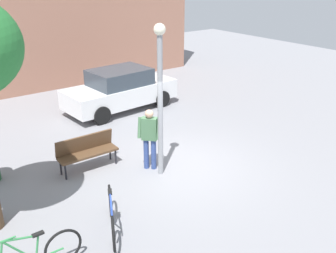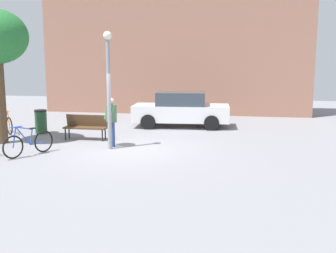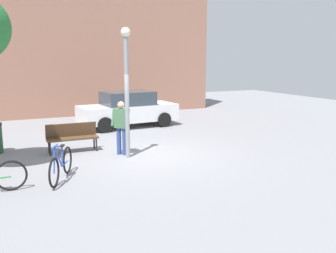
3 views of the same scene
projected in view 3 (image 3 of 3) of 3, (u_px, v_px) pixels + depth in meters
name	position (u px, v px, depth m)	size (l,w,h in m)	color
ground_plane	(146.00, 155.00, 11.61)	(36.00, 36.00, 0.00)	gray
building_facade	(77.00, 38.00, 19.63)	(14.59, 2.00, 8.00)	#9E6B56
lamppost	(127.00, 82.00, 10.94)	(0.28, 0.28, 3.85)	gray
person_by_lamppost	(121.00, 124.00, 11.50)	(0.57, 0.59, 1.67)	#334784
park_bench	(72.00, 135.00, 11.94)	(1.60, 0.49, 0.92)	#513823
bicycle_blue	(61.00, 165.00, 9.18)	(0.83, 1.65, 0.97)	black
parked_car_white	(128.00, 109.00, 16.28)	(4.31, 2.06, 1.55)	silver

